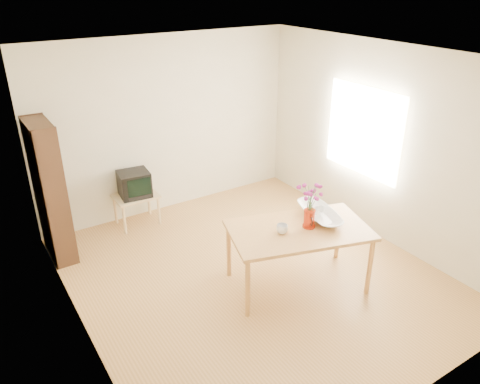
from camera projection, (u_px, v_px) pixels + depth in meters
room at (257, 176)px, 5.17m from camera, size 4.50×4.50×4.50m
table at (299, 234)px, 5.26m from camera, size 1.75×1.30×0.75m
tv_stand at (136, 200)px, 6.70m from camera, size 0.60×0.45×0.46m
bookshelf at (51, 196)px, 5.78m from camera, size 0.28×0.70×1.80m
pitcher at (309, 219)px, 5.22m from camera, size 0.14×0.21×0.22m
flowers at (311, 197)px, 5.10m from camera, size 0.25×0.25×0.35m
mug at (282, 229)px, 5.12m from camera, size 0.14×0.14×0.10m
bowl at (321, 198)px, 5.38m from camera, size 0.61×0.61×0.47m
teacup_a at (318, 203)px, 5.38m from camera, size 0.11×0.11×0.07m
teacup_b at (322, 201)px, 5.44m from camera, size 0.08×0.08×0.06m
television at (134, 183)px, 6.60m from camera, size 0.45×0.43×0.36m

